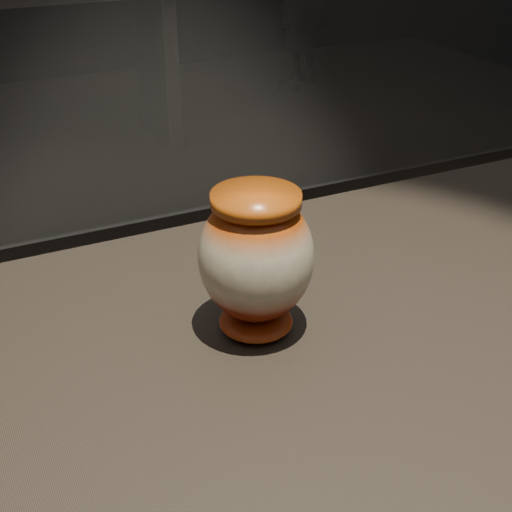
% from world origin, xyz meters
% --- Properties ---
extents(display_plinth, '(2.00, 0.80, 0.90)m').
position_xyz_m(display_plinth, '(0.00, 0.00, 0.63)').
color(display_plinth, black).
rests_on(display_plinth, ground).
extents(main_vase, '(0.15, 0.15, 0.19)m').
position_xyz_m(main_vase, '(-0.05, 0.07, 1.01)').
color(main_vase, maroon).
rests_on(main_vase, display_plinth).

